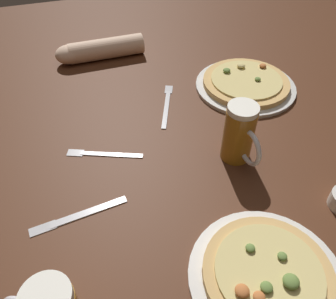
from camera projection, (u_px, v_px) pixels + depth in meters
ground_plane at (168, 159)px, 0.94m from camera, size 2.40×2.40×0.03m
pizza_plate_near at (267, 276)px, 0.67m from camera, size 0.31×0.31×0.05m
pizza_plate_far at (246, 84)px, 1.15m from camera, size 0.33×0.33×0.05m
beer_mug_amber at (240, 134)px, 0.87m from camera, size 0.08×0.14×0.17m
fork_left at (103, 154)px, 0.93m from camera, size 0.20×0.09×0.01m
knife_right at (79, 215)px, 0.79m from camera, size 0.23×0.05×0.01m
fork_spare at (167, 104)px, 1.09m from camera, size 0.10×0.22×0.01m
diner_arm at (97, 50)px, 1.27m from camera, size 0.33×0.08×0.07m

